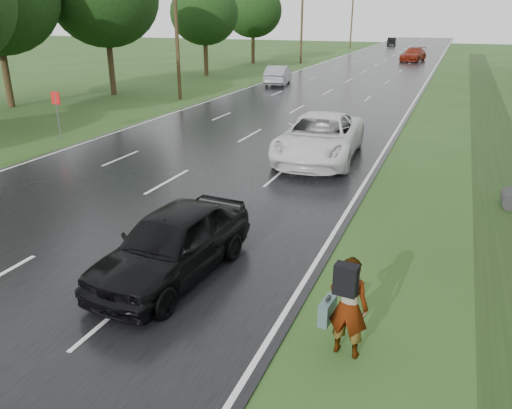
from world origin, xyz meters
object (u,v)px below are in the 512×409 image
at_px(white_pickup, 320,137).
at_px(pedestrian, 347,305).
at_px(road_sign, 57,106).
at_px(silver_sedan, 278,75).
at_px(dark_sedan, 173,243).

bearing_deg(white_pickup, pedestrian, -76.81).
relative_size(road_sign, white_pickup, 0.35).
relative_size(road_sign, pedestrian, 1.18).
bearing_deg(road_sign, pedestrian, -34.30).
bearing_deg(silver_sedan, pedestrian, 101.92).
xyz_separation_m(road_sign, silver_sedan, (3.38, 22.85, -0.80)).
xyz_separation_m(road_sign, pedestrian, (16.64, -11.35, -0.64)).
height_order(road_sign, dark_sedan, road_sign).
height_order(pedestrian, silver_sedan, pedestrian).
xyz_separation_m(road_sign, dark_sedan, (12.31, -10.00, -0.78)).
bearing_deg(silver_sedan, white_pickup, 104.21).
height_order(white_pickup, silver_sedan, white_pickup).
bearing_deg(dark_sedan, pedestrian, -12.84).
relative_size(road_sign, silver_sedan, 0.47).
relative_size(dark_sedan, silver_sedan, 0.99).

